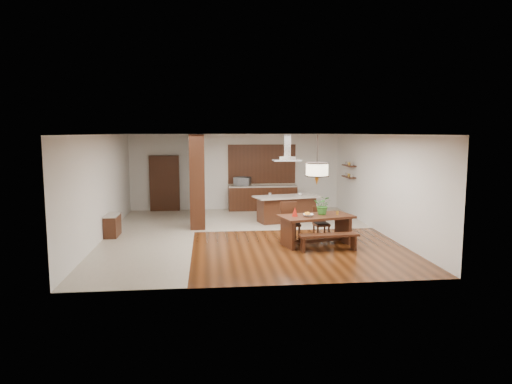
{
  "coord_description": "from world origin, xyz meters",
  "views": [
    {
      "loc": [
        -1.09,
        -12.95,
        2.95
      ],
      "look_at": [
        0.3,
        0.0,
        1.25
      ],
      "focal_mm": 32.0,
      "sensor_mm": 36.0,
      "label": 1
    }
  ],
  "objects": [
    {
      "name": "kitchen_window",
      "position": [
        1.0,
        4.46,
        1.75
      ],
      "size": [
        2.6,
        0.08,
        1.5
      ],
      "primitive_type": "cube",
      "color": "#A87632",
      "rests_on": "room_shell"
    },
    {
      "name": "gold_ornament",
      "position": [
        2.34,
        -1.31,
        0.84
      ],
      "size": [
        0.09,
        0.09,
        0.1
      ],
      "primitive_type": "cylinder",
      "rotation": [
        0.0,
        0.0,
        0.38
      ],
      "color": "gold",
      "rests_on": "dining_table"
    },
    {
      "name": "partition_pier",
      "position": [
        -1.4,
        1.2,
        1.45
      ],
      "size": [
        0.45,
        1.0,
        2.9
      ],
      "primitive_type": "cube",
      "color": "black",
      "rests_on": "ground"
    },
    {
      "name": "foliage_plant",
      "position": [
        1.96,
        -1.26,
        1.04
      ],
      "size": [
        0.57,
        0.54,
        0.49
      ],
      "primitive_type": "imported",
      "rotation": [
        0.0,
        0.0,
        -0.44
      ],
      "color": "#327A28",
      "rests_on": "dining_table"
    },
    {
      "name": "island_cup",
      "position": [
        1.93,
        1.7,
        0.93
      ],
      "size": [
        0.13,
        0.13,
        0.1
      ],
      "primitive_type": "imported",
      "rotation": [
        0.0,
        0.0,
        0.06
      ],
      "color": "silver",
      "rests_on": "kitchen_island"
    },
    {
      "name": "dining_bench",
      "position": [
        1.91,
        -2.04,
        0.21
      ],
      "size": [
        1.54,
        0.43,
        0.43
      ],
      "primitive_type": null,
      "rotation": [
        0.0,
        0.0,
        0.06
      ],
      "color": "black",
      "rests_on": "ground"
    },
    {
      "name": "room_shell",
      "position": [
        0.0,
        0.0,
        2.06
      ],
      "size": [
        9.0,
        9.04,
        2.92
      ],
      "color": "#381B0A",
      "rests_on": "ground"
    },
    {
      "name": "fruit_bowl",
      "position": [
        1.5,
        -1.53,
        0.82
      ],
      "size": [
        0.32,
        0.32,
        0.07
      ],
      "primitive_type": "imported",
      "rotation": [
        0.0,
        0.0,
        -0.21
      ],
      "color": "beige",
      "rests_on": "dining_table"
    },
    {
      "name": "dining_chair_left",
      "position": [
        1.15,
        -0.93,
        0.53
      ],
      "size": [
        0.51,
        0.51,
        1.06
      ],
      "primitive_type": null,
      "rotation": [
        0.0,
        0.0,
        0.08
      ],
      "color": "black",
      "rests_on": "ground"
    },
    {
      "name": "dining_chair_right",
      "position": [
        2.07,
        -0.7,
        0.45
      ],
      "size": [
        0.44,
        0.44,
        0.9
      ],
      "primitive_type": null,
      "rotation": [
        0.0,
        0.0,
        0.12
      ],
      "color": "black",
      "rests_on": "ground"
    },
    {
      "name": "pendant_lantern",
      "position": [
        1.75,
        -1.37,
        2.25
      ],
      "size": [
        0.64,
        0.64,
        1.31
      ],
      "primitive_type": null,
      "color": "beige",
      "rests_on": "room_shell"
    },
    {
      "name": "partition_stub",
      "position": [
        -1.4,
        3.3,
        1.45
      ],
      "size": [
        0.18,
        2.4,
        2.9
      ],
      "primitive_type": "cube",
      "color": "silver",
      "rests_on": "ground"
    },
    {
      "name": "range_hood",
      "position": [
        1.51,
        1.77,
        2.46
      ],
      "size": [
        0.9,
        0.55,
        0.87
      ],
      "primitive_type": null,
      "color": "silver",
      "rests_on": "room_shell"
    },
    {
      "name": "napkin_cone",
      "position": [
        1.16,
        -1.46,
        0.91
      ],
      "size": [
        0.19,
        0.19,
        0.24
      ],
      "primitive_type": "cone",
      "rotation": [
        0.0,
        0.0,
        0.28
      ],
      "color": "#9F150B",
      "rests_on": "dining_table"
    },
    {
      "name": "kitchen_island",
      "position": [
        1.51,
        1.77,
        0.45
      ],
      "size": [
        2.28,
        1.39,
        0.88
      ],
      "rotation": [
        0.0,
        0.0,
        0.23
      ],
      "color": "black",
      "rests_on": "ground"
    },
    {
      "name": "hallway_doorway",
      "position": [
        -2.7,
        4.4,
        1.05
      ],
      "size": [
        1.1,
        0.2,
        2.1
      ],
      "primitive_type": "cube",
      "color": "black",
      "rests_on": "ground"
    },
    {
      "name": "soffit_band",
      "position": [
        0.0,
        0.0,
        2.88
      ],
      "size": [
        8.0,
        9.0,
        0.02
      ],
      "primitive_type": "cube",
      "color": "#3B220E",
      "rests_on": "room_shell"
    },
    {
      "name": "tile_hallway",
      "position": [
        -2.75,
        0.0,
        0.01
      ],
      "size": [
        2.5,
        9.0,
        0.01
      ],
      "primitive_type": "cube",
      "color": "#BEB29E",
      "rests_on": "ground"
    },
    {
      "name": "tile_kitchen",
      "position": [
        1.25,
        2.5,
        0.01
      ],
      "size": [
        5.5,
        4.0,
        0.01
      ],
      "primitive_type": "cube",
      "color": "#BEB29E",
      "rests_on": "ground"
    },
    {
      "name": "rear_counter",
      "position": [
        1.0,
        4.2,
        0.48
      ],
      "size": [
        2.6,
        0.62,
        0.95
      ],
      "color": "black",
      "rests_on": "ground"
    },
    {
      "name": "shelf_lower",
      "position": [
        3.87,
        2.6,
        1.4
      ],
      "size": [
        0.26,
        0.9,
        0.04
      ],
      "primitive_type": "cube",
      "color": "black",
      "rests_on": "room_shell"
    },
    {
      "name": "hallway_console",
      "position": [
        -3.81,
        0.2,
        0.32
      ],
      "size": [
        0.37,
        0.88,
        0.63
      ],
      "primitive_type": "cube",
      "color": "black",
      "rests_on": "ground"
    },
    {
      "name": "microwave",
      "position": [
        0.22,
        4.17,
        1.11
      ],
      "size": [
        0.7,
        0.6,
        0.33
      ],
      "primitive_type": "imported",
      "rotation": [
        0.0,
        0.0,
        -0.38
      ],
      "color": "silver",
      "rests_on": "rear_counter"
    },
    {
      "name": "dining_table",
      "position": [
        1.75,
        -1.37,
        0.58
      ],
      "size": [
        2.07,
        1.38,
        0.79
      ],
      "rotation": [
        0.0,
        0.0,
        0.25
      ],
      "color": "black",
      "rests_on": "ground"
    },
    {
      "name": "shelf_upper",
      "position": [
        3.87,
        2.6,
        1.8
      ],
      "size": [
        0.26,
        0.9,
        0.04
      ],
      "primitive_type": "cube",
      "color": "black",
      "rests_on": "room_shell"
    }
  ]
}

